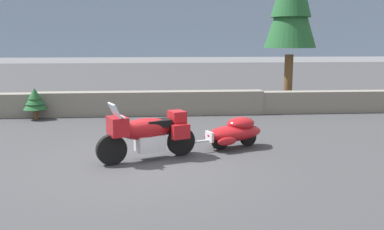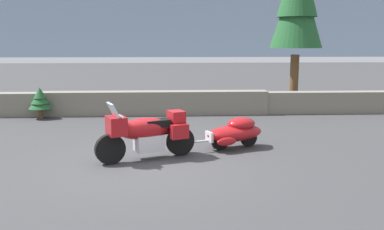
# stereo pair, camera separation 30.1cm
# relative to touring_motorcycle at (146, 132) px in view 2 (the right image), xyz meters

# --- Properties ---
(ground_plane) EXTENTS (80.00, 80.00, 0.00)m
(ground_plane) POSITION_rel_touring_motorcycle_xyz_m (-0.01, -0.27, -0.62)
(ground_plane) COLOR #38383A
(stone_guard_wall) EXTENTS (24.00, 0.62, 0.84)m
(stone_guard_wall) POSITION_rel_touring_motorcycle_xyz_m (-0.29, 5.73, -0.21)
(stone_guard_wall) COLOR slate
(stone_guard_wall) RESTS_ON ground
(distant_ridgeline) EXTENTS (240.00, 80.00, 16.00)m
(distant_ridgeline) POSITION_rel_touring_motorcycle_xyz_m (-0.01, 95.72, 7.38)
(distant_ridgeline) COLOR #7F93AD
(distant_ridgeline) RESTS_ON ground
(touring_motorcycle) EXTENTS (2.18, 1.26, 1.33)m
(touring_motorcycle) POSITION_rel_touring_motorcycle_xyz_m (0.00, 0.00, 0.00)
(touring_motorcycle) COLOR black
(touring_motorcycle) RESTS_ON ground
(car_shaped_trailer) EXTENTS (2.17, 1.23, 0.76)m
(car_shaped_trailer) POSITION_rel_touring_motorcycle_xyz_m (2.13, 0.90, -0.21)
(car_shaped_trailer) COLOR black
(car_shaped_trailer) RESTS_ON ground
(pine_sapling_near) EXTENTS (0.78, 0.78, 1.06)m
(pine_sapling_near) POSITION_rel_touring_motorcycle_xyz_m (-3.87, 5.16, 0.04)
(pine_sapling_near) COLOR brown
(pine_sapling_near) RESTS_ON ground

